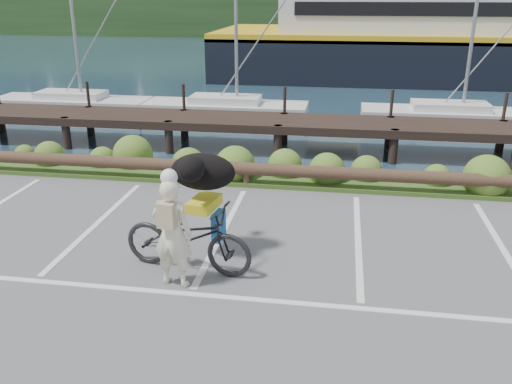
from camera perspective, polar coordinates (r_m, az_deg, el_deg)
ground at (r=8.92m, az=-6.20°, el=-9.35°), size 72.00×72.00×0.00m
harbor_backdrop at (r=86.05m, az=8.20°, el=17.27°), size 170.00×160.00×30.00m
vegetation_strip at (r=13.65m, az=-0.51°, el=1.77°), size 34.00×1.60×0.10m
log_rail at (r=13.01m, az=-1.01°, el=0.59°), size 32.00×0.30×0.60m
bicycle at (r=9.05m, az=-7.22°, el=-4.75°), size 2.34×1.13×1.18m
cyclist at (r=8.49m, az=-8.80°, el=-4.30°), size 0.71×0.53×1.79m
dog at (r=9.32m, az=-5.61°, el=2.14°), size 0.72×1.20×0.65m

